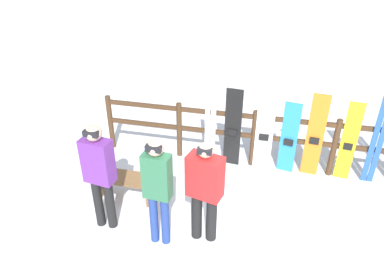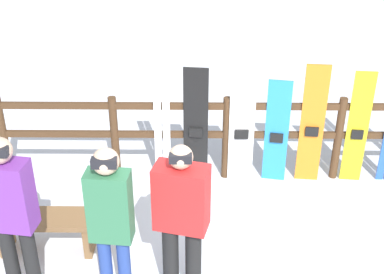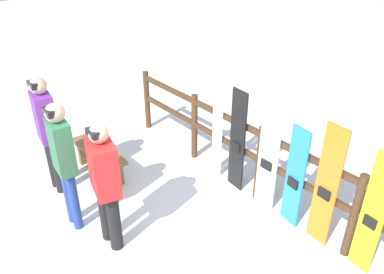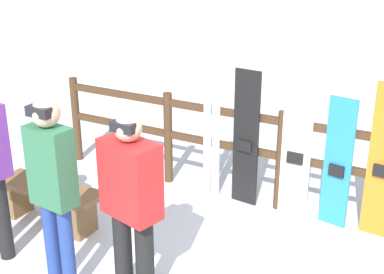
{
  "view_description": "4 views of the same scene",
  "coord_description": "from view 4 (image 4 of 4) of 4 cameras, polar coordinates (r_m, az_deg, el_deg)",
  "views": [
    {
      "loc": [
        0.23,
        -4.12,
        4.02
      ],
      "look_at": [
        -0.95,
        0.95,
        0.94
      ],
      "focal_mm": 35.0,
      "sensor_mm": 36.0,
      "label": 1
    },
    {
      "loc": [
        -0.37,
        -4.03,
        3.77
      ],
      "look_at": [
        -0.42,
        0.8,
        1.11
      ],
      "focal_mm": 50.0,
      "sensor_mm": 36.0,
      "label": 2
    },
    {
      "loc": [
        2.73,
        -1.62,
        3.32
      ],
      "look_at": [
        -0.34,
        0.87,
        1.13
      ],
      "focal_mm": 35.0,
      "sensor_mm": 36.0,
      "label": 3
    },
    {
      "loc": [
        1.66,
        -3.22,
        2.84
      ],
      "look_at": [
        -0.58,
        0.89,
        1.02
      ],
      "focal_mm": 50.0,
      "sensor_mm": 36.0,
      "label": 4
    }
  ],
  "objects": [
    {
      "name": "bench",
      "position": [
        5.63,
        -14.89,
        -6.15
      ],
      "size": [
        1.16,
        0.36,
        0.44
      ],
      "color": "brown",
      "rests_on": "ground"
    },
    {
      "name": "snowboard_blue",
      "position": [
        5.49,
        15.27,
        -2.79
      ],
      "size": [
        0.29,
        0.09,
        1.36
      ],
      "color": "#288CE0",
      "rests_on": "ground"
    },
    {
      "name": "snowboard_orange",
      "position": [
        5.38,
        19.7,
        -2.64
      ],
      "size": [
        0.29,
        0.08,
        1.56
      ],
      "color": "orange",
      "rests_on": "ground"
    },
    {
      "name": "ski_pair_white",
      "position": [
        5.87,
        2.13,
        0.96
      ],
      "size": [
        0.2,
        0.02,
        1.61
      ],
      "color": "white",
      "rests_on": "ground"
    },
    {
      "name": "fence",
      "position": [
        5.69,
        9.47,
        -1.54
      ],
      "size": [
        5.65,
        0.1,
        1.11
      ],
      "color": "#4C331E",
      "rests_on": "ground"
    },
    {
      "name": "person_red",
      "position": [
        4.15,
        -6.51,
        -6.56
      ],
      "size": [
        0.52,
        0.36,
        1.6
      ],
      "color": "black",
      "rests_on": "ground"
    },
    {
      "name": "snowboard_black_stripe",
      "position": [
        5.73,
        5.77,
        -0.24
      ],
      "size": [
        0.3,
        0.08,
        1.51
      ],
      "color": "black",
      "rests_on": "ground"
    },
    {
      "name": "person_plaid_green",
      "position": [
        4.31,
        -14.64,
        -4.69
      ],
      "size": [
        0.38,
        0.23,
        1.69
      ],
      "color": "navy",
      "rests_on": "ground"
    },
    {
      "name": "snowboard_white",
      "position": [
        5.57,
        11.05,
        -1.49
      ],
      "size": [
        0.31,
        0.05,
        1.46
      ],
      "color": "white",
      "rests_on": "ground"
    }
  ]
}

